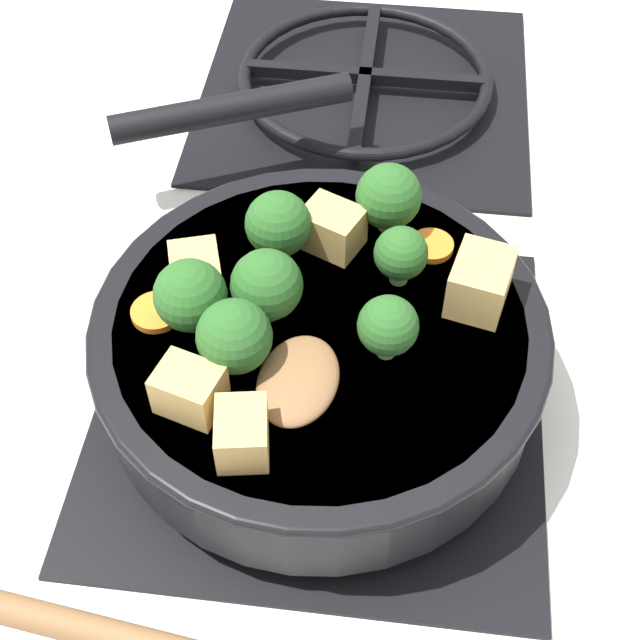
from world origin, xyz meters
TOP-DOWN VIEW (x-y plane):
  - ground_plane at (0.00, 0.00)m, footprint 2.40×2.40m
  - front_burner_grate at (0.00, 0.00)m, footprint 0.31×0.31m
  - rear_burner_grate at (0.00, 0.36)m, footprint 0.31×0.31m
  - skillet_pan at (-0.00, 0.00)m, footprint 0.34×0.42m
  - wooden_spoon at (-0.02, -0.15)m, footprint 0.27×0.23m
  - tofu_cube_center_large at (-0.03, -0.10)m, footprint 0.03×0.04m
  - tofu_cube_near_handle at (0.10, 0.03)m, footprint 0.04×0.05m
  - tofu_cube_east_chunk at (-0.07, -0.07)m, footprint 0.04×0.04m
  - tofu_cube_west_chunk at (-0.08, 0.01)m, footprint 0.04×0.05m
  - tofu_cube_back_piece at (0.00, 0.07)m, footprint 0.05×0.04m
  - broccoli_floret_near_spoon at (0.05, 0.04)m, footprint 0.04×0.04m
  - broccoli_floret_center_top at (-0.03, 0.05)m, footprint 0.04×0.04m
  - broccoli_floret_east_rim at (0.04, -0.02)m, footprint 0.04×0.04m
  - broccoli_floret_west_rim at (0.04, 0.09)m, footprint 0.04×0.04m
  - broccoli_floret_north_edge at (-0.08, -0.01)m, footprint 0.05×0.05m
  - broccoli_floret_south_cluster at (-0.03, 0.00)m, footprint 0.05×0.05m
  - broccoli_floret_mid_floret at (-0.05, -0.04)m, footprint 0.05×0.05m
  - carrot_slice_orange_thin at (-0.10, -0.01)m, footprint 0.03×0.03m
  - carrot_slice_near_center at (0.07, 0.07)m, footprint 0.03×0.03m
  - carrot_slice_edge_slice at (-0.03, 0.03)m, footprint 0.02×0.02m

SIDE VIEW (x-z plane):
  - ground_plane at x=0.00m, z-range 0.00..0.00m
  - front_burner_grate at x=0.00m, z-range 0.00..0.03m
  - rear_burner_grate at x=0.00m, z-range 0.00..0.03m
  - skillet_pan at x=0.00m, z-range 0.03..0.09m
  - carrot_slice_orange_thin at x=-0.10m, z-range 0.09..0.09m
  - carrot_slice_near_center at x=0.07m, z-range 0.09..0.09m
  - carrot_slice_edge_slice at x=-0.03m, z-range 0.09..0.09m
  - wooden_spoon at x=-0.02m, z-range 0.09..0.10m
  - tofu_cube_center_large at x=-0.03m, z-range 0.09..0.12m
  - tofu_cube_east_chunk at x=-0.07m, z-range 0.09..0.12m
  - tofu_cube_back_piece at x=0.00m, z-range 0.09..0.12m
  - tofu_cube_west_chunk at x=-0.08m, z-range 0.09..0.12m
  - tofu_cube_near_handle at x=0.10m, z-range 0.09..0.12m
  - broccoli_floret_near_spoon at x=0.05m, z-range 0.09..0.13m
  - broccoli_floret_east_rim at x=0.04m, z-range 0.09..0.14m
  - broccoli_floret_center_top at x=-0.03m, z-range 0.09..0.14m
  - broccoli_floret_west_rim at x=0.04m, z-range 0.09..0.14m
  - broccoli_floret_south_cluster at x=-0.03m, z-range 0.09..0.14m
  - broccoli_floret_mid_floret at x=-0.05m, z-range 0.09..0.14m
  - broccoli_floret_north_edge at x=-0.08m, z-range 0.09..0.14m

